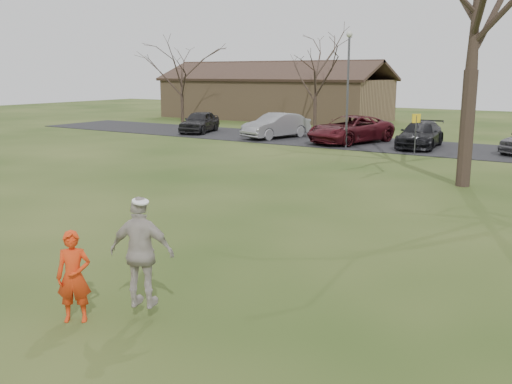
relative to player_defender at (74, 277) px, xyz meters
The scene contains 11 objects.
ground 1.17m from the player_defender, 36.39° to the left, with size 120.00×120.00×0.00m, color #1E380F.
parking_strip 25.54m from the player_defender, 88.43° to the left, with size 62.00×6.50×0.04m, color black.
player_defender is the anchor object (origin of this frame).
car_0 30.31m from the player_defender, 124.43° to the left, with size 1.75×4.34×1.48m, color black.
car_1 27.25m from the player_defender, 113.68° to the left, with size 1.65×4.73×1.56m, color gray.
car_2 25.85m from the player_defender, 103.39° to the left, with size 2.63×5.71×1.59m, color #4D1219.
car_3 25.37m from the player_defender, 94.24° to the left, with size 1.96×4.83×1.40m, color black.
catching_play 1.21m from the player_defender, 34.92° to the left, with size 1.20×0.82×1.89m.
building 43.10m from the player_defender, 116.62° to the left, with size 20.60×8.50×5.14m.
lamp_post 23.83m from the player_defender, 102.97° to the left, with size 0.34×0.34×6.27m.
sign_yellow 22.56m from the player_defender, 93.31° to the left, with size 0.35×0.35×2.08m.
Camera 1 is at (6.67, -6.35, 4.11)m, focal length 39.67 mm.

